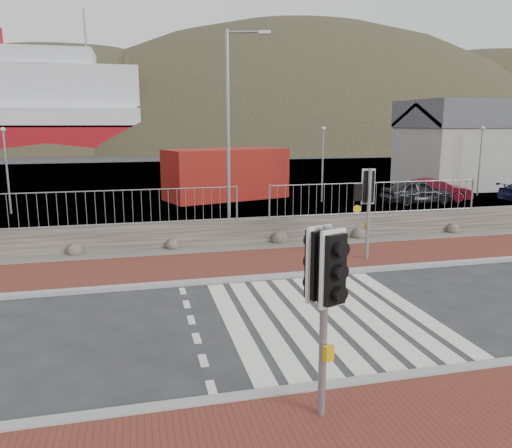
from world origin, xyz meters
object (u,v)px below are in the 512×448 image
object	(u,v)px
traffic_signal_far	(368,195)
car_b	(435,190)
streetlight	(232,125)
shipping_container	(226,174)
car_a	(417,191)
traffic_signal_near	(325,283)

from	to	relation	value
traffic_signal_far	car_b	world-z (taller)	traffic_signal_far
streetlight	shipping_container	world-z (taller)	streetlight
traffic_signal_far	streetlight	bearing A→B (deg)	-40.71
traffic_signal_far	car_a	distance (m)	12.78
traffic_signal_near	streetlight	world-z (taller)	streetlight
traffic_signal_near	car_a	size ratio (longest dim) A/B	0.76
traffic_signal_near	streetlight	xyz separation A→B (m)	(0.96, 11.80, 2.12)
car_a	car_b	bearing A→B (deg)	-73.64
traffic_signal_near	streetlight	bearing A→B (deg)	65.48
traffic_signal_near	car_a	bearing A→B (deg)	35.44
traffic_signal_far	car_b	distance (m)	14.09
traffic_signal_far	car_a	world-z (taller)	traffic_signal_far
car_b	traffic_signal_far	bearing A→B (deg)	152.29
traffic_signal_near	shipping_container	distance (m)	22.19
car_a	shipping_container	bearing A→B (deg)	64.06
traffic_signal_near	car_a	distance (m)	21.69
traffic_signal_near	shipping_container	xyz separation A→B (m)	(2.57, 22.03, -0.68)
traffic_signal_near	car_b	distance (m)	22.95
car_a	car_b	size ratio (longest dim) A/B	1.01
car_a	car_b	xyz separation A→B (m)	(1.46, 0.50, -0.03)
traffic_signal_near	streetlight	distance (m)	12.03
car_a	traffic_signal_far	bearing A→B (deg)	139.41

